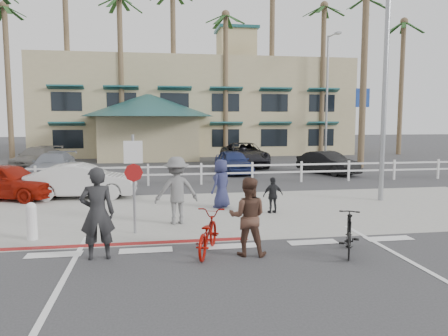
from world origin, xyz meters
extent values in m
plane|color=#333335|center=(0.00, 0.00, 0.00)|extent=(140.00, 140.00, 0.00)
cube|color=#333335|center=(0.00, -2.00, 0.00)|extent=(12.00, 16.00, 0.01)
cube|color=gray|center=(0.00, 4.50, 0.01)|extent=(22.00, 7.00, 0.01)
cube|color=#333335|center=(0.00, 8.50, 0.00)|extent=(40.00, 5.00, 0.01)
cube|color=#333335|center=(0.00, 18.00, 0.00)|extent=(50.00, 16.00, 0.01)
cube|color=maroon|center=(-3.00, 1.20, 0.01)|extent=(7.00, 0.25, 0.02)
imported|color=#820802|center=(-0.63, 0.19, 0.47)|extent=(1.15, 1.88, 0.93)
imported|color=black|center=(-2.99, 0.18, 1.00)|extent=(0.77, 0.54, 2.00)
imported|color=black|center=(2.47, -0.37, 0.48)|extent=(1.09, 1.65, 0.97)
imported|color=#4B2F24|center=(0.22, -0.08, 0.87)|extent=(0.98, 0.85, 1.74)
imported|color=slate|center=(-1.15, 3.10, 0.97)|extent=(1.34, 0.89, 1.94)
imported|color=black|center=(1.96, 4.00, 0.58)|extent=(0.72, 0.39, 1.16)
imported|color=#26294F|center=(0.47, 5.15, 0.83)|extent=(0.95, 0.94, 1.65)
imported|color=beige|center=(-4.44, 7.84, 0.66)|extent=(4.05, 1.55, 1.32)
imported|color=maroon|center=(-7.22, 8.08, 0.68)|extent=(4.32, 3.03, 1.37)
imported|color=gray|center=(-6.86, 14.24, 0.64)|extent=(2.00, 4.47, 1.27)
imported|color=navy|center=(2.63, 14.37, 0.65)|extent=(1.86, 3.91, 1.29)
imported|color=black|center=(7.69, 13.28, 0.62)|extent=(2.66, 3.96, 1.23)
imported|color=#66625D|center=(-8.77, 18.85, 0.65)|extent=(2.65, 4.77, 1.31)
imported|color=black|center=(3.99, 17.87, 0.75)|extent=(2.59, 5.45, 1.50)
camera|label=1|loc=(-1.83, -9.24, 2.99)|focal=35.00mm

